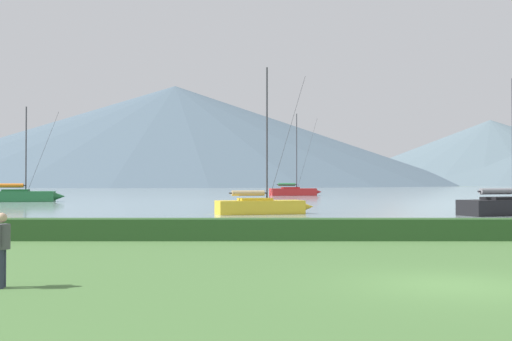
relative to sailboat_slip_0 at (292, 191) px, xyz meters
The scene contains 9 objects.
ground_plane 87.43m from the sailboat_slip_0, 91.04° to the right, with size 1000.00×1000.00×0.00m, color #477038.
harbor_water 49.61m from the sailboat_slip_0, 91.84° to the left, with size 320.00×246.00×0.00m, color #8C9EA3.
hedge_line 76.43m from the sailboat_slip_0, 91.19° to the right, with size 80.00×1.20×0.85m, color #284C23.
sailboat_slip_0 is the anchor object (origin of this frame).
sailboat_slip_2 57.17m from the sailboat_slip_0, 95.72° to the right, with size 7.23×3.61×10.45m.
sailboat_slip_4 59.23m from the sailboat_slip_0, 79.01° to the right, with size 7.85×4.57×9.46m.
sailboat_slip_5 44.55m from the sailboat_slip_0, 137.17° to the right, with size 8.90×4.00×10.79m.
distant_hill_west_ridge 308.19m from the sailboat_slip_0, 64.01° to the left, with size 206.06×206.06×39.07m, color slate.
distant_hill_central_peak 277.51m from the sailboat_slip_0, 101.28° to the left, with size 333.09×333.09×58.63m, color #4C6070.
Camera 1 is at (-4.47, -14.14, 2.35)m, focal length 44.27 mm.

